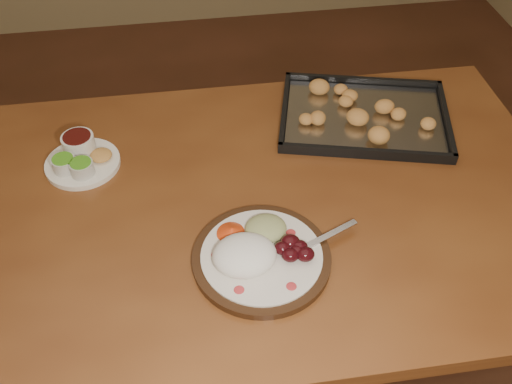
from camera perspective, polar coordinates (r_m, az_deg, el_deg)
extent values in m
plane|color=#5A2F1F|center=(2.02, -6.85, -11.17)|extent=(4.00, 4.00, 0.00)
cube|color=brown|center=(1.30, -1.55, -1.51)|extent=(1.51, 0.91, 0.04)
cylinder|color=#502718|center=(1.92, -23.44, -3.07)|extent=(0.07, 0.07, 0.71)
cylinder|color=#502718|center=(1.99, 17.05, 1.07)|extent=(0.07, 0.07, 0.71)
cylinder|color=black|center=(1.17, 0.56, -6.65)|extent=(0.28, 0.28, 0.02)
cylinder|color=silver|center=(1.16, 0.57, -6.36)|extent=(0.25, 0.25, 0.01)
ellipsoid|color=red|center=(1.10, -1.71, -9.75)|extent=(0.02, 0.02, 0.00)
ellipsoid|color=red|center=(1.11, 3.56, -9.40)|extent=(0.02, 0.02, 0.00)
ellipsoid|color=red|center=(1.19, 3.50, -4.09)|extent=(0.02, 0.02, 0.00)
ellipsoid|color=red|center=(1.16, -3.99, -6.28)|extent=(0.02, 0.02, 0.00)
ellipsoid|color=white|center=(1.14, -1.17, -6.33)|extent=(0.14, 0.12, 0.06)
ellipsoid|color=#450911|center=(1.14, 3.47, -6.31)|extent=(0.04, 0.03, 0.03)
ellipsoid|color=#450911|center=(1.15, 4.36, -5.50)|extent=(0.04, 0.03, 0.03)
ellipsoid|color=#450911|center=(1.16, 3.44, -5.05)|extent=(0.04, 0.03, 0.03)
ellipsoid|color=#450911|center=(1.14, 4.97, -6.23)|extent=(0.04, 0.03, 0.03)
ellipsoid|color=#450911|center=(1.15, 2.68, -5.62)|extent=(0.04, 0.03, 0.03)
ellipsoid|color=#450911|center=(1.15, 4.13, -5.88)|extent=(0.04, 0.03, 0.03)
ellipsoid|color=tan|center=(1.19, 0.98, -3.67)|extent=(0.09, 0.09, 0.04)
cone|color=red|center=(1.18, -2.44, -3.90)|extent=(0.09, 0.09, 0.03)
cube|color=silver|center=(1.20, 7.43, -4.24)|extent=(0.13, 0.07, 0.00)
cube|color=silver|center=(1.16, 4.59, -5.68)|extent=(0.04, 0.04, 0.00)
cylinder|color=silver|center=(1.15, 3.89, -6.49)|extent=(0.03, 0.02, 0.00)
cylinder|color=silver|center=(1.15, 3.70, -6.28)|extent=(0.03, 0.02, 0.00)
cylinder|color=silver|center=(1.16, 3.52, -6.08)|extent=(0.03, 0.02, 0.00)
cylinder|color=silver|center=(1.16, 3.34, -5.88)|extent=(0.03, 0.02, 0.00)
cylinder|color=white|center=(1.43, -16.93, 2.75)|extent=(0.18, 0.18, 0.01)
cylinder|color=beige|center=(1.40, -18.64, 2.65)|extent=(0.06, 0.06, 0.03)
cylinder|color=#4B9F1F|center=(1.39, -18.79, 3.15)|extent=(0.05, 0.05, 0.00)
cylinder|color=beige|center=(1.38, -17.00, 2.30)|extent=(0.06, 0.06, 0.03)
cylinder|color=#4B9F1F|center=(1.37, -17.15, 2.81)|extent=(0.05, 0.05, 0.00)
cylinder|color=white|center=(1.44, -17.31, 4.62)|extent=(0.08, 0.08, 0.04)
cylinder|color=#3B0C0A|center=(1.43, -17.49, 5.30)|extent=(0.07, 0.07, 0.00)
ellipsoid|color=gold|center=(1.41, -15.25, 3.58)|extent=(0.05, 0.05, 0.02)
cube|color=black|center=(1.53, 10.73, 7.25)|extent=(0.49, 0.41, 0.01)
cube|color=black|center=(1.65, 10.62, 10.89)|extent=(0.42, 0.12, 0.02)
cube|color=black|center=(1.40, 11.01, 3.91)|extent=(0.42, 0.12, 0.02)
cube|color=black|center=(1.56, 18.49, 6.95)|extent=(0.09, 0.31, 0.02)
cube|color=black|center=(1.51, 2.86, 8.28)|extent=(0.09, 0.31, 0.02)
cube|color=silver|center=(1.53, 10.76, 7.42)|extent=(0.46, 0.38, 0.00)
ellipsoid|color=gold|center=(1.52, 12.86, 7.80)|extent=(0.05, 0.05, 0.03)
ellipsoid|color=gold|center=(1.56, 14.33, 8.45)|extent=(0.06, 0.06, 0.03)
ellipsoid|color=gold|center=(1.59, 11.85, 9.76)|extent=(0.06, 0.06, 0.03)
ellipsoid|color=gold|center=(1.56, 10.08, 9.18)|extent=(0.05, 0.05, 0.03)
ellipsoid|color=gold|center=(1.56, 8.51, 9.51)|extent=(0.07, 0.07, 0.03)
ellipsoid|color=gold|center=(1.52, 8.90, 8.38)|extent=(0.06, 0.06, 0.03)
ellipsoid|color=gold|center=(1.49, 6.69, 7.88)|extent=(0.06, 0.06, 0.03)
ellipsoid|color=gold|center=(1.45, 9.06, 6.43)|extent=(0.07, 0.07, 0.03)
ellipsoid|color=gold|center=(1.47, 10.18, 6.83)|extent=(0.05, 0.05, 0.03)
ellipsoid|color=gold|center=(1.46, 12.47, 6.11)|extent=(0.06, 0.06, 0.03)
ellipsoid|color=gold|center=(1.50, 12.59, 7.35)|extent=(0.06, 0.06, 0.03)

